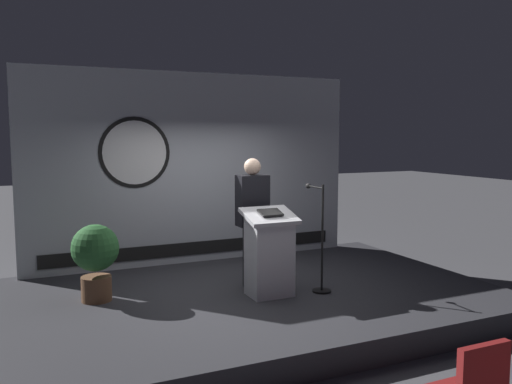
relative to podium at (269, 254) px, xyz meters
name	(u,v)px	position (x,y,z in m)	size (l,w,h in m)	color
ground_plane	(243,315)	(-0.25, 0.26, -0.83)	(40.00, 40.00, 0.00)	#4C4C51
stage_platform	(243,303)	(-0.25, 0.26, -0.68)	(6.40, 4.00, 0.30)	#333338
banner_display	(194,169)	(-0.27, 2.11, 0.93)	(5.21, 0.12, 2.94)	#B2B7C1
podium	(269,254)	(0.00, 0.00, 0.00)	(0.64, 0.49, 1.10)	silver
speaker_person	(252,221)	(-0.01, 0.48, 0.34)	(0.40, 0.26, 1.69)	black
microphone_stand	(320,254)	(0.67, -0.10, -0.05)	(0.24, 0.52, 1.38)	black
potted_plant	(95,255)	(-1.99, 0.67, 0.03)	(0.56, 0.56, 0.93)	brown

